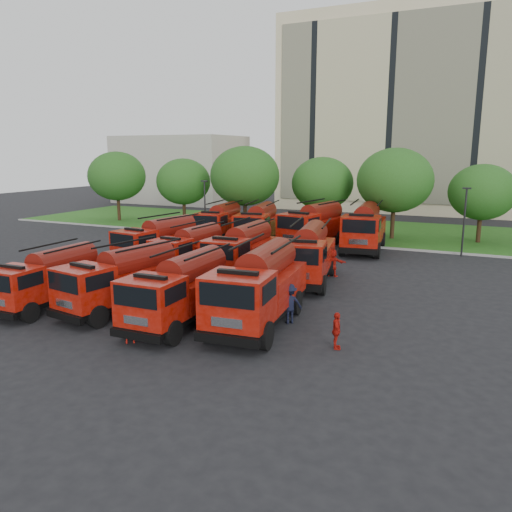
% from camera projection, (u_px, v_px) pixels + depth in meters
% --- Properties ---
extents(ground, '(140.00, 140.00, 0.00)m').
position_uv_depth(ground, '(204.00, 297.00, 26.76)').
color(ground, black).
rests_on(ground, ground).
extents(lawn, '(70.00, 16.00, 0.12)m').
position_uv_depth(lawn, '(337.00, 229.00, 49.88)').
color(lawn, '#205416').
rests_on(lawn, ground).
extents(curb, '(70.00, 0.30, 0.14)m').
position_uv_depth(curb, '(311.00, 242.00, 42.67)').
color(curb, gray).
rests_on(curb, ground).
extents(apartment_building, '(30.00, 14.18, 25.00)m').
position_uv_depth(apartment_building, '(400.00, 115.00, 66.04)').
color(apartment_building, beige).
rests_on(apartment_building, ground).
extents(side_building, '(18.00, 12.00, 10.00)m').
position_uv_depth(side_building, '(181.00, 169.00, 77.14)').
color(side_building, '#A29E90').
rests_on(side_building, ground).
extents(tree_0, '(6.30, 6.30, 7.70)m').
position_uv_depth(tree_0, '(117.00, 176.00, 55.12)').
color(tree_0, '#382314').
rests_on(tree_0, ground).
extents(tree_1, '(5.71, 5.71, 6.98)m').
position_uv_depth(tree_1, '(183.00, 182.00, 52.83)').
color(tree_1, '#382314').
rests_on(tree_1, ground).
extents(tree_2, '(6.72, 6.72, 8.22)m').
position_uv_depth(tree_2, '(245.00, 176.00, 48.07)').
color(tree_2, '#382314').
rests_on(tree_2, ground).
extents(tree_3, '(5.88, 5.88, 7.19)m').
position_uv_depth(tree_3, '(322.00, 183.00, 47.57)').
color(tree_3, '#382314').
rests_on(tree_3, ground).
extents(tree_4, '(6.55, 6.55, 8.01)m').
position_uv_depth(tree_4, '(395.00, 180.00, 43.26)').
color(tree_4, '#382314').
rests_on(tree_4, ground).
extents(tree_5, '(5.46, 5.46, 6.68)m').
position_uv_depth(tree_5, '(482.00, 192.00, 41.47)').
color(tree_5, '#382314').
rests_on(tree_5, ground).
extents(lamp_post_0, '(0.60, 0.25, 5.11)m').
position_uv_depth(lamp_post_0, '(205.00, 205.00, 45.56)').
color(lamp_post_0, black).
rests_on(lamp_post_0, ground).
extents(lamp_post_1, '(0.60, 0.25, 5.11)m').
position_uv_depth(lamp_post_1, '(464.00, 218.00, 36.57)').
color(lamp_post_1, black).
rests_on(lamp_post_1, ground).
extents(fire_truck_0, '(2.43, 6.36, 2.87)m').
position_uv_depth(fire_truck_0, '(50.00, 278.00, 24.86)').
color(fire_truck_0, black).
rests_on(fire_truck_0, ground).
extents(fire_truck_1, '(3.33, 7.00, 3.06)m').
position_uv_depth(fire_truck_1, '(122.00, 279.00, 24.29)').
color(fire_truck_1, black).
rests_on(fire_truck_1, ground).
extents(fire_truck_2, '(2.63, 6.88, 3.11)m').
position_uv_depth(fire_truck_2, '(181.00, 290.00, 22.36)').
color(fire_truck_2, black).
rests_on(fire_truck_2, ground).
extents(fire_truck_3, '(3.34, 7.79, 3.45)m').
position_uv_depth(fire_truck_3, '(259.00, 287.00, 22.16)').
color(fire_truck_3, black).
rests_on(fire_truck_3, ground).
extents(fire_truck_4, '(3.30, 7.18, 3.15)m').
position_uv_depth(fire_truck_4, '(159.00, 242.00, 34.29)').
color(fire_truck_4, black).
rests_on(fire_truck_4, ground).
extents(fire_truck_5, '(2.52, 6.41, 2.88)m').
position_uv_depth(fire_truck_5, '(191.00, 249.00, 32.27)').
color(fire_truck_5, black).
rests_on(fire_truck_5, ground).
extents(fire_truck_6, '(2.76, 7.09, 3.19)m').
position_uv_depth(fire_truck_6, '(242.00, 251.00, 30.95)').
color(fire_truck_6, black).
rests_on(fire_truck_6, ground).
extents(fire_truck_7, '(3.79, 7.66, 3.34)m').
position_uv_depth(fire_truck_7, '(308.00, 254.00, 29.56)').
color(fire_truck_7, black).
rests_on(fire_truck_7, ground).
extents(fire_truck_8, '(3.26, 7.24, 3.18)m').
position_uv_depth(fire_truck_8, '(221.00, 222.00, 43.55)').
color(fire_truck_8, black).
rests_on(fire_truck_8, ground).
extents(fire_truck_9, '(3.79, 7.72, 3.37)m').
position_uv_depth(fire_truck_9, '(259.00, 225.00, 41.38)').
color(fire_truck_9, black).
rests_on(fire_truck_9, ground).
extents(fire_truck_10, '(3.97, 8.11, 3.53)m').
position_uv_depth(fire_truck_10, '(314.00, 225.00, 40.51)').
color(fire_truck_10, black).
rests_on(fire_truck_10, ground).
extents(fire_truck_11, '(3.60, 8.17, 3.60)m').
position_uv_depth(fire_truck_11, '(365.00, 228.00, 39.03)').
color(fire_truck_11, black).
rests_on(fire_truck_11, ground).
extents(firefighter_0, '(0.72, 0.70, 1.60)m').
position_uv_depth(firefighter_0, '(131.00, 343.00, 20.33)').
color(firefighter_0, '#AD150D').
rests_on(firefighter_0, ground).
extents(firefighter_1, '(0.90, 0.76, 1.62)m').
position_uv_depth(firefighter_1, '(142.00, 340.00, 20.57)').
color(firefighter_1, '#AD150D').
rests_on(firefighter_1, ground).
extents(firefighter_2, '(0.74, 0.99, 1.50)m').
position_uv_depth(firefighter_2, '(336.00, 349.00, 19.68)').
color(firefighter_2, '#AD150D').
rests_on(firefighter_2, ground).
extents(firefighter_3, '(1.30, 1.22, 1.83)m').
position_uv_depth(firefighter_3, '(289.00, 323.00, 22.66)').
color(firefighter_3, black).
rests_on(firefighter_3, ground).
extents(firefighter_4, '(1.05, 1.06, 1.85)m').
position_uv_depth(firefighter_4, '(139.00, 272.00, 32.37)').
color(firefighter_4, black).
rests_on(firefighter_4, ground).
extents(firefighter_5, '(1.64, 0.78, 1.73)m').
position_uv_depth(firefighter_5, '(332.00, 276.00, 31.19)').
color(firefighter_5, '#AD150D').
rests_on(firefighter_5, ground).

